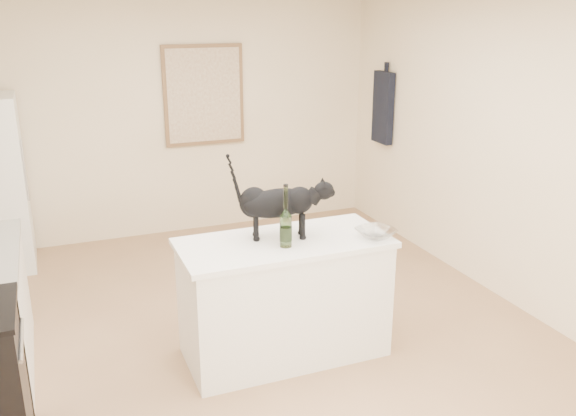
% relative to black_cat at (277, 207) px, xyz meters
% --- Properties ---
extents(floor, '(5.50, 5.50, 0.00)m').
position_rel_black_cat_xyz_m(floor, '(-0.08, 0.13, -1.13)').
color(floor, '#A57D58').
rests_on(floor, ground).
extents(wall_back, '(4.50, 0.00, 4.50)m').
position_rel_black_cat_xyz_m(wall_back, '(-0.08, 2.88, 0.17)').
color(wall_back, beige).
rests_on(wall_back, ground).
extents(wall_front, '(4.50, 0.00, 4.50)m').
position_rel_black_cat_xyz_m(wall_front, '(-0.08, -2.62, 0.17)').
color(wall_front, beige).
rests_on(wall_front, ground).
extents(wall_right, '(0.00, 5.50, 5.50)m').
position_rel_black_cat_xyz_m(wall_right, '(2.17, 0.13, 0.17)').
color(wall_right, beige).
rests_on(wall_right, ground).
extents(island_base, '(1.44, 0.67, 0.86)m').
position_rel_black_cat_xyz_m(island_base, '(0.02, -0.07, -0.70)').
color(island_base, white).
rests_on(island_base, floor).
extents(island_top, '(1.50, 0.70, 0.04)m').
position_rel_black_cat_xyz_m(island_top, '(0.02, -0.07, -0.25)').
color(island_top, white).
rests_on(island_top, island_base).
extents(artwork_frame, '(0.90, 0.03, 1.10)m').
position_rel_black_cat_xyz_m(artwork_frame, '(0.22, 2.85, 0.42)').
color(artwork_frame, brown).
rests_on(artwork_frame, wall_back).
extents(artwork_canvas, '(0.82, 0.00, 1.02)m').
position_rel_black_cat_xyz_m(artwork_canvas, '(0.22, 2.83, 0.42)').
color(artwork_canvas, beige).
rests_on(artwork_canvas, wall_back).
extents(hanging_garment, '(0.08, 0.34, 0.80)m').
position_rel_black_cat_xyz_m(hanging_garment, '(2.11, 2.18, 0.27)').
color(hanging_garment, black).
rests_on(hanging_garment, wall_right).
extents(black_cat, '(0.69, 0.37, 0.46)m').
position_rel_black_cat_xyz_m(black_cat, '(0.00, 0.00, 0.00)').
color(black_cat, black).
rests_on(black_cat, island_top).
extents(wine_bottle, '(0.11, 0.11, 0.39)m').
position_rel_black_cat_xyz_m(wine_bottle, '(-0.01, -0.18, -0.04)').
color(wine_bottle, '#315421').
rests_on(wine_bottle, island_top).
extents(glass_bowl, '(0.31, 0.31, 0.07)m').
position_rel_black_cat_xyz_m(glass_bowl, '(0.65, -0.26, -0.20)').
color(glass_bowl, silver).
rests_on(glass_bowl, island_top).
extents(fridge_paper, '(0.01, 0.14, 0.18)m').
position_rel_black_cat_xyz_m(fridge_paper, '(-1.68, 2.47, 0.04)').
color(fridge_paper, beige).
rests_on(fridge_paper, fridge).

